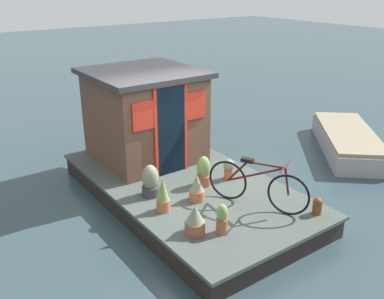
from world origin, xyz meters
TOP-DOWN VIEW (x-y plane):
  - ground_plane at (0.00, 0.00)m, footprint 60.00×60.00m
  - houseboat_deck at (0.00, 0.00)m, footprint 5.10×2.77m
  - houseboat_cabin at (1.44, 0.00)m, footprint 2.12×2.10m
  - bicycle at (-1.44, -0.41)m, footprint 1.60×0.79m
  - potted_plant_rosemary at (-0.10, 0.80)m, footprint 0.31×0.31m
  - potted_plant_succulent at (-0.70, 0.26)m, footprint 0.26×0.26m
  - potted_plant_thyme at (-1.72, 0.55)m, footprint 0.17×0.17m
  - potted_plant_ivy at (-0.38, -0.72)m, footprint 0.20×0.20m
  - potted_plant_mint at (-0.67, 0.91)m, footprint 0.22×0.22m
  - potted_plant_fern at (-1.49, 0.87)m, footprint 0.31×0.31m
  - potted_plant_basil at (-0.31, -0.18)m, footprint 0.26×0.26m
  - mooring_bollard at (-2.18, -1.03)m, footprint 0.16×0.16m
  - dinghy_boat at (-0.22, -4.61)m, footprint 3.12×2.94m

SIDE VIEW (x-z plane):
  - ground_plane at x=0.00m, z-range 0.00..0.00m
  - houseboat_deck at x=0.00m, z-range 0.00..0.40m
  - dinghy_boat at x=-0.22m, z-range 0.00..0.51m
  - mooring_bollard at x=-2.18m, z-range 0.41..0.69m
  - potted_plant_ivy at x=-0.38m, z-range 0.41..0.80m
  - potted_plant_fern at x=-1.49m, z-range 0.39..0.84m
  - potted_plant_succulent at x=-0.70m, z-range 0.39..0.87m
  - potted_plant_thyme at x=-1.72m, z-range 0.40..0.87m
  - potted_plant_rosemary at x=-0.10m, z-range 0.38..0.94m
  - potted_plant_basil at x=-0.31m, z-range 0.38..0.94m
  - potted_plant_mint at x=-0.67m, z-range 0.39..0.97m
  - bicycle at x=-1.44m, z-range 0.37..1.20m
  - houseboat_cabin at x=1.44m, z-range 0.41..2.24m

